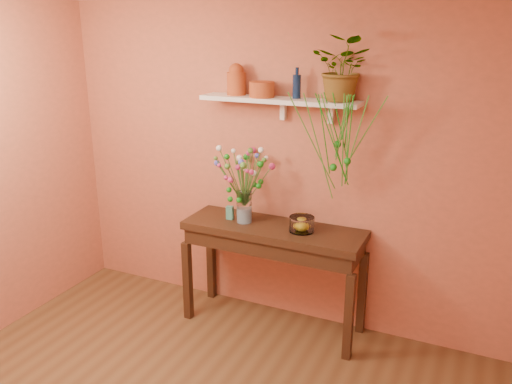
# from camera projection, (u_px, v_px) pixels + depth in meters

# --- Properties ---
(room) EXTENTS (4.04, 4.04, 2.70)m
(room) POSITION_uv_depth(u_px,v_px,m) (129.00, 257.00, 2.68)
(room) COLOR brown
(room) RESTS_ON ground
(sideboard) EXTENTS (1.50, 0.48, 0.91)m
(sideboard) POSITION_uv_depth(u_px,v_px,m) (273.00, 241.00, 4.33)
(sideboard) COLOR #341C13
(sideboard) RESTS_ON ground
(wall_shelf) EXTENTS (1.30, 0.24, 0.19)m
(wall_shelf) POSITION_uv_depth(u_px,v_px,m) (280.00, 101.00, 4.10)
(wall_shelf) COLOR white
(wall_shelf) RESTS_ON room
(terracotta_jug) EXTENTS (0.16, 0.16, 0.25)m
(terracotta_jug) POSITION_uv_depth(u_px,v_px,m) (236.00, 80.00, 4.23)
(terracotta_jug) COLOR #9F471A
(terracotta_jug) RESTS_ON wall_shelf
(terracotta_pot) EXTENTS (0.24, 0.24, 0.12)m
(terracotta_pot) POSITION_uv_depth(u_px,v_px,m) (262.00, 90.00, 4.12)
(terracotta_pot) COLOR #9F471A
(terracotta_pot) RESTS_ON wall_shelf
(blue_bottle) EXTENTS (0.06, 0.06, 0.24)m
(blue_bottle) POSITION_uv_depth(u_px,v_px,m) (297.00, 86.00, 4.04)
(blue_bottle) COLOR #0C1D3D
(blue_bottle) RESTS_ON wall_shelf
(spider_plant) EXTENTS (0.49, 0.44, 0.48)m
(spider_plant) POSITION_uv_depth(u_px,v_px,m) (344.00, 68.00, 3.85)
(spider_plant) COLOR #197917
(spider_plant) RESTS_ON wall_shelf
(plant_fronds) EXTENTS (0.71, 0.26, 0.83)m
(plant_fronds) POSITION_uv_depth(u_px,v_px,m) (338.00, 147.00, 3.88)
(plant_fronds) COLOR #197917
(plant_fronds) RESTS_ON wall_shelf
(glass_vase) EXTENTS (0.13, 0.13, 0.26)m
(glass_vase) POSITION_uv_depth(u_px,v_px,m) (244.00, 209.00, 4.35)
(glass_vase) COLOR white
(glass_vase) RESTS_ON sideboard
(bouquet) EXTENTS (0.49, 0.57, 0.50)m
(bouquet) POSITION_uv_depth(u_px,v_px,m) (244.00, 169.00, 4.24)
(bouquet) COLOR #386B28
(bouquet) RESTS_ON glass_vase
(glass_bowl) EXTENTS (0.20, 0.20, 0.12)m
(glass_bowl) POSITION_uv_depth(u_px,v_px,m) (302.00, 225.00, 4.17)
(glass_bowl) COLOR white
(glass_bowl) RESTS_ON sideboard
(lemon) EXTENTS (0.08, 0.08, 0.08)m
(lemon) POSITION_uv_depth(u_px,v_px,m) (302.00, 225.00, 4.19)
(lemon) COLOR yellow
(lemon) RESTS_ON glass_bowl
(carton) EXTENTS (0.06, 0.05, 0.11)m
(carton) POSITION_uv_depth(u_px,v_px,m) (230.00, 213.00, 4.43)
(carton) COLOR #276383
(carton) RESTS_ON sideboard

